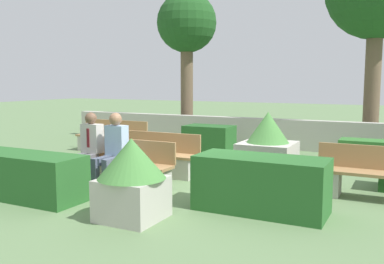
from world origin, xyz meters
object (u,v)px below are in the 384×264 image
bench_back (157,159)px  person_seated_man (88,145)px  tree_leftmost (187,27)px  bench_front (123,169)px  planter_corner_left (132,176)px  bench_right_side (384,180)px  bench_left_side (111,140)px  person_seated_woman (112,147)px  planter_corner_right (267,152)px

bench_back → person_seated_man: person_seated_man is taller
tree_leftmost → bench_back: bearing=-68.4°
bench_front → planter_corner_left: 1.88m
bench_front → tree_leftmost: tree_leftmost is taller
bench_right_side → bench_back: bearing=179.5°
bench_left_side → planter_corner_left: (3.78, -4.45, 0.27)m
person_seated_man → bench_left_side: bearing=121.0°
bench_right_side → person_seated_woman: 4.61m
bench_right_side → bench_back: 4.26m
planter_corner_right → bench_right_side: bearing=-4.4°
bench_right_side → planter_corner_left: size_ratio=1.89×
bench_front → bench_left_side: bearing=130.5°
tree_leftmost → bench_right_side: bearing=-40.1°
bench_left_side → bench_front: bearing=-59.6°
bench_right_side → bench_back: size_ratio=1.22×
bench_left_side → bench_right_side: size_ratio=0.96×
bench_front → bench_back: same height
person_seated_woman → planter_corner_right: 2.83m
bench_left_side → planter_corner_right: (4.87, -1.69, 0.27)m
planter_corner_left → person_seated_man: bearing=145.6°
bench_back → person_seated_man: 1.54m
person_seated_man → tree_leftmost: (-1.46, 6.74, 2.95)m
bench_back → tree_leftmost: 6.75m
bench_right_side → planter_corner_right: planter_corner_right is taller
bench_right_side → person_seated_man: person_seated_man is taller
person_seated_man → planter_corner_right: (2.96, 1.48, -0.13)m
bench_left_side → planter_corner_left: 5.85m
bench_left_side → planter_corner_left: bearing=-59.8°
bench_front → planter_corner_left: bearing=-50.0°
planter_corner_right → tree_leftmost: bearing=130.1°
person_seated_man → planter_corner_left: bearing=-34.4°
bench_left_side → person_seated_woman: person_seated_woman is taller
bench_left_side → bench_right_side: 7.11m
bench_front → bench_left_side: (-2.59, 3.03, 0.00)m
bench_right_side → person_seated_man: size_ratio=1.60×
planter_corner_right → tree_leftmost: tree_leftmost is taller
person_seated_woman → person_seated_man: bearing=-179.8°
bench_back → planter_corner_left: (1.18, -2.59, 0.29)m
bench_back → planter_corner_left: size_ratio=1.55×
bench_back → tree_leftmost: bearing=99.9°
planter_corner_left → tree_leftmost: bearing=112.5°
bench_front → planter_corner_right: (2.29, 1.34, 0.28)m
bench_left_side → bench_back: same height
person_seated_man → planter_corner_left: person_seated_man is taller
tree_leftmost → bench_front: bearing=-72.0°
person_seated_woman → bench_front: bearing=49.9°
planter_corner_left → bench_left_side: bearing=130.3°
bench_front → person_seated_man: bearing=-168.4°
bench_front → bench_back: size_ratio=1.11×
bench_left_side → person_seated_woman: size_ratio=1.52×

